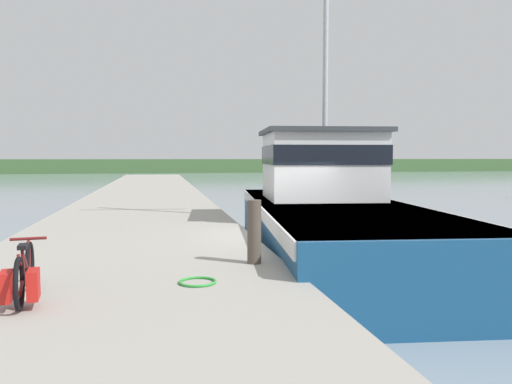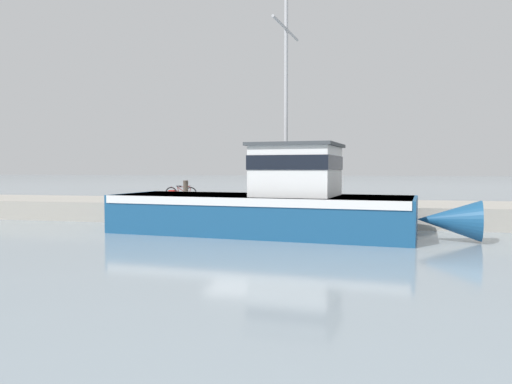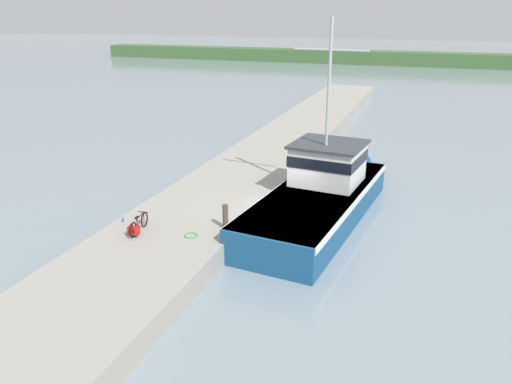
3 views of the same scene
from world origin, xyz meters
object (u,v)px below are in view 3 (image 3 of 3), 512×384
fishing_boat_main (321,193)px  mooring_post (225,217)px  water_bottle_on_curb (123,220)px  bicycle_touring (137,226)px

fishing_boat_main → mooring_post: bearing=-115.6°
fishing_boat_main → water_bottle_on_curb: 8.99m
fishing_boat_main → mooring_post: (-2.86, -4.63, 0.23)m
mooring_post → water_bottle_on_curb: 4.37m
mooring_post → water_bottle_on_curb: mooring_post is taller
mooring_post → fishing_boat_main: bearing=58.3°
bicycle_touring → fishing_boat_main: bearing=39.1°
water_bottle_on_curb → fishing_boat_main: bearing=37.6°
bicycle_touring → mooring_post: size_ratio=1.60×
mooring_post → water_bottle_on_curb: size_ratio=5.07×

